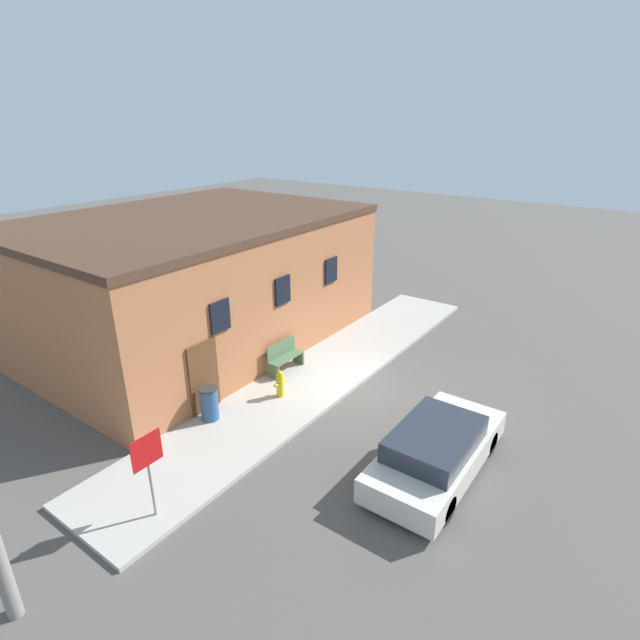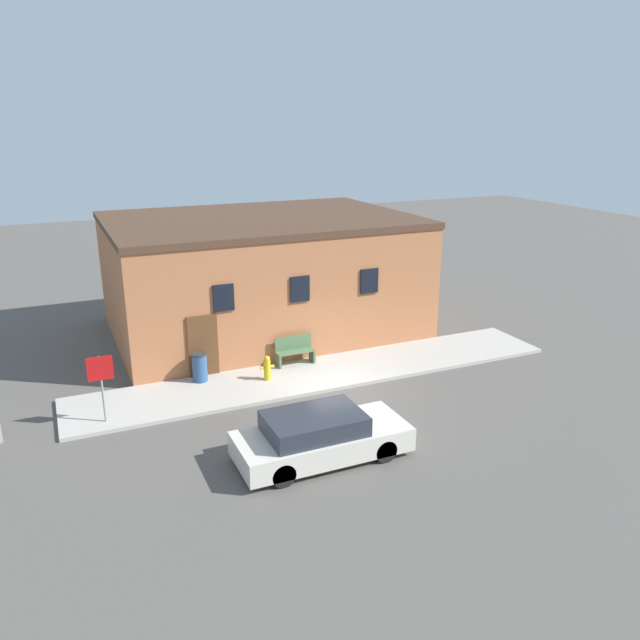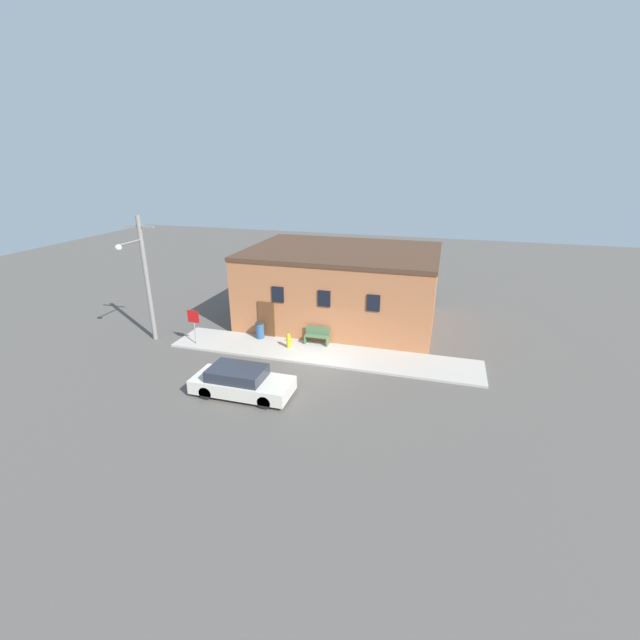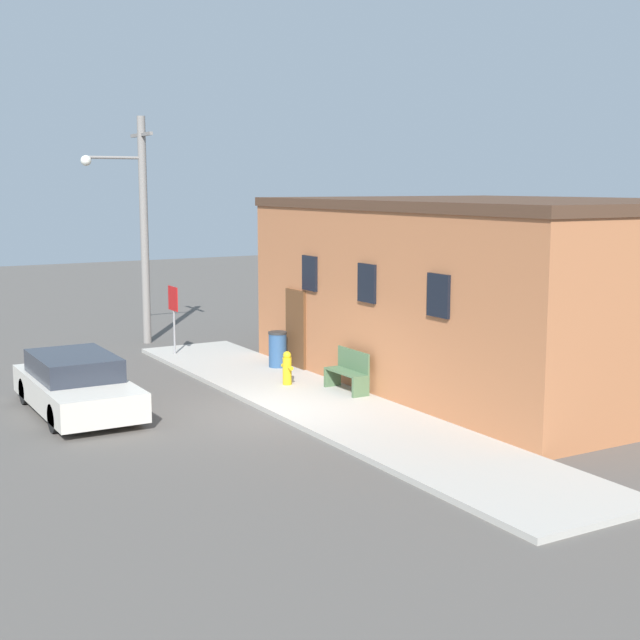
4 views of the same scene
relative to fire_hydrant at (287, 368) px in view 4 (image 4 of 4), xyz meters
The scene contains 9 objects.
ground_plane 2.48m from the fire_hydrant, 38.50° to the right, with size 80.00×80.00×0.00m, color #56514C.
sidewalk 1.96m from the fire_hydrant, ahead, with size 16.68×2.76×0.12m.
brick_building 5.93m from the fire_hydrant, 72.74° to the left, with size 11.67×8.44×4.62m.
fire_hydrant is the anchor object (origin of this frame).
stop_sign 5.35m from the fire_hydrant, 169.61° to the right, with size 0.70×0.06×1.97m.
bench 1.64m from the fire_hydrant, 34.79° to the left, with size 1.35×0.44×0.99m.
trash_bin 2.19m from the fire_hydrant, 158.69° to the left, with size 0.50×0.50×0.96m.
utility_pole 8.65m from the fire_hydrant, behind, with size 1.80×2.03×7.05m.
parked_car 5.07m from the fire_hydrant, 94.11° to the right, with size 4.44×1.83×1.27m.
Camera 4 is at (16.98, -8.50, 4.97)m, focal length 50.00 mm.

